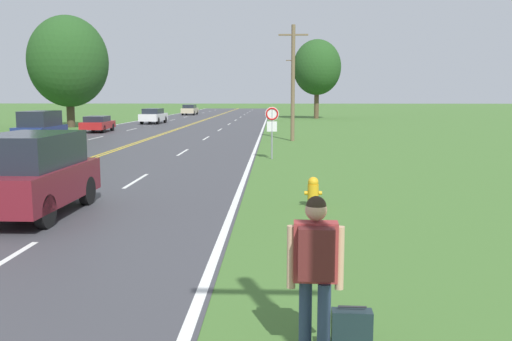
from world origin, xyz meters
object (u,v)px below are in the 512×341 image
hitchhiker_person (316,261)px  tree_left_verge (68,62)px  car_dark_blue_van_mid_far (40,126)px  car_champagne_sedan_horizon (190,110)px  fire_hydrant (313,192)px  tree_mid_treeline (317,67)px  car_maroon_suv_mid_near (31,173)px  car_white_sedan_distant (153,116)px  suitcase (352,335)px  traffic_sign (272,120)px  car_red_sedan_receding (98,124)px

hitchhiker_person → tree_left_verge: tree_left_verge is taller
car_dark_blue_van_mid_far → car_champagne_sedan_horizon: (1.80, 47.00, -0.17)m
fire_hydrant → car_dark_blue_van_mid_far: 24.60m
hitchhiker_person → fire_hydrant: hitchhiker_person is taller
tree_mid_treeline → car_maroon_suv_mid_near: bearing=-101.0°
hitchhiker_person → car_white_sedan_distant: 50.32m
hitchhiker_person → fire_hydrant: size_ratio=2.30×
suitcase → car_maroon_suv_mid_near: size_ratio=0.15×
tree_left_verge → car_maroon_suv_mid_near: 38.01m
traffic_sign → car_red_sedan_receding: bearing=127.5°
traffic_sign → car_white_sedan_distant: 32.78m
car_maroon_suv_mid_near → car_red_sedan_receding: bearing=-164.3°
car_maroon_suv_mid_near → car_dark_blue_van_mid_far: (-8.71, 20.48, -0.04)m
fire_hydrant → traffic_sign: size_ratio=0.33×
suitcase → car_maroon_suv_mid_near: 9.36m
car_white_sedan_distant → car_champagne_sedan_horizon: bearing=2.9°
hitchhiker_person → traffic_sign: bearing=3.8°
tree_left_verge → car_red_sedan_receding: 9.39m
traffic_sign → car_white_sedan_distant: size_ratio=0.47×
suitcase → tree_mid_treeline: 62.32m
car_maroon_suv_mid_near → car_white_sedan_distant: bearing=-170.7°
tree_mid_treeline → fire_hydrant: bearing=-94.4°
car_maroon_suv_mid_near → car_red_sedan_receding: (-8.01, 29.10, -0.34)m
tree_left_verge → car_red_sedan_receding: size_ratio=2.32×
tree_mid_treeline → car_maroon_suv_mid_near: (-10.72, -55.13, -5.21)m
suitcase → tree_mid_treeline: size_ratio=0.06×
car_maroon_suv_mid_near → tree_left_verge: bearing=-160.2°
suitcase → car_champagne_sedan_horizon: (-13.34, 74.23, 0.51)m
hitchhiker_person → tree_left_verge: size_ratio=0.18×
car_maroon_suv_mid_near → car_red_sedan_receding: car_maroon_suv_mid_near is taller
hitchhiker_person → car_red_sedan_receding: (-14.06, 35.84, -0.41)m
traffic_sign → tree_mid_treeline: size_ratio=0.24×
car_dark_blue_van_mid_far → tree_left_verge: bearing=12.7°
hitchhiker_person → car_red_sedan_receding: size_ratio=0.42×
tree_mid_treeline → car_white_sedan_distant: 22.39m
tree_left_verge → car_dark_blue_van_mid_far: bearing=-75.7°
car_maroon_suv_mid_near → tree_mid_treeline: bearing=169.4°
traffic_sign → car_champagne_sedan_horizon: 57.34m
car_champagne_sedan_horizon → traffic_sign: bearing=-166.9°
fire_hydrant → car_champagne_sedan_horizon: (-13.49, 66.26, 0.40)m
car_maroon_suv_mid_near → car_champagne_sedan_horizon: (-6.91, 67.47, -0.21)m
suitcase → fire_hydrant: bearing=1.0°
tree_mid_treeline → car_red_sedan_receding: tree_mid_treeline is taller
fire_hydrant → tree_left_verge: size_ratio=0.08×
fire_hydrant → car_maroon_suv_mid_near: car_maroon_suv_mid_near is taller
car_maroon_suv_mid_near → car_champagne_sedan_horizon: bearing=-173.8°
tree_mid_treeline → car_red_sedan_receding: 32.54m
tree_left_verge → car_dark_blue_van_mid_far: size_ratio=2.27×
suitcase → traffic_sign: (-0.94, 18.26, 1.44)m
car_champagne_sedan_horizon → car_white_sedan_distant: bearing=-178.6°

